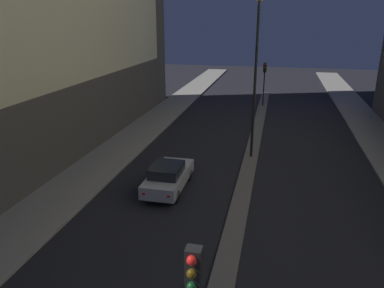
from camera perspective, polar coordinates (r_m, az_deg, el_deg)
The scene contains 4 objects.
median_strip at distance 25.78m, azimuth 9.27°, elevation -0.63°, with size 0.87×39.98×0.11m.
traffic_light_mid at distance 37.68m, azimuth 10.99°, elevation 10.37°, with size 0.32×0.42×4.22m.
street_lamp at distance 22.63m, azimuth 9.90°, elevation 15.01°, with size 0.61×0.61×9.80m.
car_left_lane at distance 19.32m, azimuth -3.65°, elevation -4.96°, with size 1.73×4.21×1.47m.
Camera 1 is at (1.34, -3.32, 8.52)m, focal length 35.00 mm.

